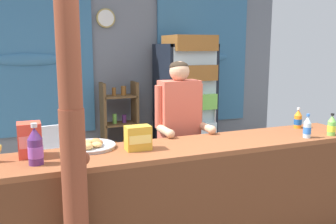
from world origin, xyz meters
The scene contains 16 objects.
ground_plane centered at (0.00, 1.10, 0.00)m, with size 7.14×7.14×0.00m, color gray.
back_wall_curtained centered at (0.00, 2.79, 1.42)m, with size 5.09×0.22×2.75m.
stall_counter centered at (-0.13, 0.26, 0.58)m, with size 3.45×0.58×0.93m.
timber_post centered at (-1.01, -0.04, 1.30)m, with size 0.18×0.16×2.71m.
drink_fridge centered at (0.81, 2.26, 1.03)m, with size 0.69×0.74×1.87m.
bottle_shelf_rack centered at (-0.06, 2.51, 0.65)m, with size 0.48×0.28×1.26m.
plastic_lawn_chair centered at (-0.97, 1.81, 0.49)m, with size 0.50×0.50×0.86m.
shopkeeper centered at (0.12, 0.90, 0.99)m, with size 0.49×0.42×1.59m.
soda_bottle_grape_soda centered at (-1.21, 0.31, 1.05)m, with size 0.10×0.10×0.29m.
soda_bottle_iced_tea centered at (-1.02, 0.34, 1.02)m, with size 0.07×0.07×0.21m.
soda_bottle_water centered at (1.03, 0.20, 1.02)m, with size 0.07×0.07×0.21m.
soda_bottle_lime_soda centered at (1.30, 0.19, 1.02)m, with size 0.07×0.07×0.20m.
soda_bottle_orange_soda centered at (1.23, 0.55, 1.02)m, with size 0.07×0.07×0.20m.
snack_box_choco_powder centered at (-0.46, 0.39, 1.02)m, with size 0.19×0.12×0.19m.
snack_box_crackers centered at (-1.24, 0.52, 1.06)m, with size 0.16×0.16×0.25m.
pastry_tray centered at (-0.80, 0.58, 0.95)m, with size 0.41×0.41×0.07m.
Camera 1 is at (-1.29, -2.26, 1.72)m, focal length 39.42 mm.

